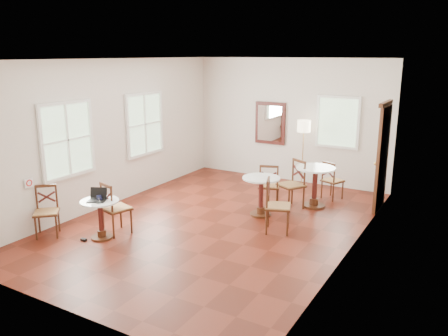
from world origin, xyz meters
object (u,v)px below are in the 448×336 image
mouse (94,199)px  water_glass (98,201)px  chair_back_b (292,184)px  navy_mug (99,198)px  cafe_table_mid (261,192)px  chair_near_a (115,208)px  cafe_table_near (101,215)px  cafe_table_back (315,182)px  floor_lamp (304,131)px  power_adapter (84,240)px  chair_mid_b (276,206)px  chair_back_a (332,180)px  chair_near_b (47,211)px  laptop (98,197)px  chair_mid_a (269,186)px

mouse → water_glass: 0.26m
chair_back_b → navy_mug: size_ratio=8.68×
cafe_table_mid → chair_near_a: size_ratio=0.82×
cafe_table_near → cafe_table_back: size_ratio=0.81×
chair_near_a → floor_lamp: floor_lamp is taller
chair_near_a → mouse: 0.42m
power_adapter → cafe_table_mid: bearing=52.2°
mouse → water_glass: (0.22, -0.12, 0.03)m
chair_mid_b → chair_back_a: 2.35m
floor_lamp → cafe_table_near: bearing=-111.0°
cafe_table_mid → chair_near_b: size_ratio=0.88×
cafe_table_mid → water_glass: bearing=-124.4°
chair_near_b → chair_back_b: size_ratio=0.88×
chair_near_b → chair_mid_b: 4.01m
floor_lamp → laptop: 5.16m
chair_back_b → floor_lamp: 1.87m
cafe_table_mid → chair_mid_b: size_ratio=0.80×
cafe_table_back → chair_back_b: 0.48m
navy_mug → water_glass: same height
cafe_table_mid → mouse: bearing=-129.1°
laptop → mouse: size_ratio=3.44×
cafe_table_near → chair_mid_b: bearing=36.0°
chair_near_a → chair_back_a: size_ratio=1.12×
chair_mid_b → floor_lamp: bearing=-8.1°
power_adapter → chair_back_b: bearing=54.5°
chair_mid_a → chair_back_a: size_ratio=1.10×
cafe_table_near → navy_mug: size_ratio=5.95×
chair_mid_b → water_glass: bearing=109.3°
chair_mid_b → mouse: 3.16m
chair_near_a → chair_near_b: chair_near_a is taller
chair_near_a → chair_mid_b: chair_mid_b is taller
chair_mid_a → chair_mid_b: size_ratio=0.96×
chair_mid_b → power_adapter: 3.38m
cafe_table_mid → water_glass: 3.10m
chair_near_a → mouse: size_ratio=8.96×
laptop → power_adapter: 0.77m
cafe_table_near → cafe_table_back: (2.61, 3.43, 0.10)m
cafe_table_back → chair_back_a: cafe_table_back is taller
cafe_table_back → chair_mid_a: chair_mid_a is taller
floor_lamp → water_glass: 5.23m
water_glass → chair_near_b: bearing=-167.6°
cafe_table_near → cafe_table_back: cafe_table_back is taller
chair_back_a → water_glass: 5.03m
power_adapter → chair_mid_a: bearing=58.0°
chair_near_a → chair_back_a: bearing=-108.3°
laptop → power_adapter: laptop is taller
floor_lamp → water_glass: size_ratio=17.40×
chair_near_b → laptop: (0.88, 0.36, 0.30)m
cafe_table_near → cafe_table_back: bearing=52.8°
cafe_table_back → navy_mug: 4.32m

